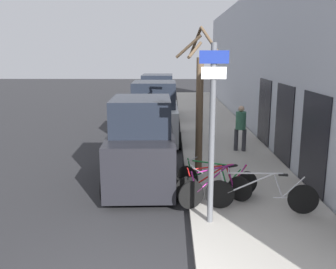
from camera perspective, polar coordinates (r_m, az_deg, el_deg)
ground_plane at (r=16.18m, az=-1.50°, el=-0.73°), size 80.00×80.00×0.00m
sidewalk_curb at (r=19.00m, az=6.67°, el=1.36°), size 3.20×32.00×0.15m
building_facade at (r=18.85m, az=12.33°, el=10.73°), size 0.23×32.00×6.50m
signpost at (r=7.53m, az=6.72°, el=0.65°), size 0.57×0.14×3.68m
bicycle_0 at (r=8.70m, az=13.95°, el=-8.82°), size 2.47×0.54×0.92m
bicycle_1 at (r=8.99m, az=7.83°, el=-7.94°), size 1.96×1.07×0.90m
bicycle_2 at (r=9.28m, az=7.49°, el=-7.43°), size 2.08×0.66×0.84m
bicycle_3 at (r=9.45m, az=6.81°, el=-7.02°), size 1.75×1.19×0.86m
parked_car_0 at (r=10.49m, az=-4.00°, el=-1.68°), size 2.07×4.20×2.46m
parked_car_1 at (r=15.44m, az=-2.06°, el=2.93°), size 2.14×4.13×2.53m
parked_car_2 at (r=20.80m, az=-1.59°, el=5.33°), size 2.03×4.48×2.52m
pedestrian_near at (r=13.74m, az=11.01°, el=1.43°), size 0.43×0.37×1.65m
street_tree at (r=10.97m, az=4.74°, el=4.73°), size 1.28×2.02×4.23m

